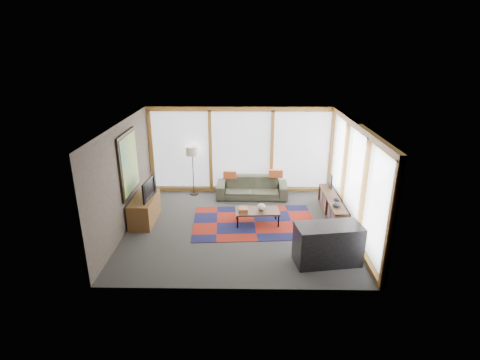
{
  "coord_description": "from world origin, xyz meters",
  "views": [
    {
      "loc": [
        0.14,
        -8.34,
        4.3
      ],
      "look_at": [
        0.0,
        0.4,
        1.1
      ],
      "focal_mm": 28.0,
      "sensor_mm": 36.0,
      "label": 1
    }
  ],
  "objects_px": {
    "bookshelf": "(333,207)",
    "bar_counter": "(328,244)",
    "television": "(146,189)",
    "coffee_table": "(257,217)",
    "tv_console": "(145,209)",
    "floor_lamp": "(193,171)",
    "sofa": "(252,187)"
  },
  "relations": [
    {
      "from": "sofa",
      "to": "coffee_table",
      "type": "distance_m",
      "value": 1.76
    },
    {
      "from": "floor_lamp",
      "to": "tv_console",
      "type": "bearing_deg",
      "value": -118.75
    },
    {
      "from": "sofa",
      "to": "tv_console",
      "type": "bearing_deg",
      "value": -148.2
    },
    {
      "from": "tv_console",
      "to": "bar_counter",
      "type": "bearing_deg",
      "value": -23.58
    },
    {
      "from": "sofa",
      "to": "tv_console",
      "type": "distance_m",
      "value": 3.21
    },
    {
      "from": "sofa",
      "to": "bar_counter",
      "type": "height_order",
      "value": "bar_counter"
    },
    {
      "from": "television",
      "to": "coffee_table",
      "type": "bearing_deg",
      "value": -86.42
    },
    {
      "from": "bookshelf",
      "to": "television",
      "type": "bearing_deg",
      "value": -175.46
    },
    {
      "from": "tv_console",
      "to": "floor_lamp",
      "type": "bearing_deg",
      "value": 61.25
    },
    {
      "from": "television",
      "to": "floor_lamp",
      "type": "bearing_deg",
      "value": -20.96
    },
    {
      "from": "coffee_table",
      "to": "bookshelf",
      "type": "height_order",
      "value": "bookshelf"
    },
    {
      "from": "bookshelf",
      "to": "bar_counter",
      "type": "xyz_separation_m",
      "value": [
        -0.59,
        -2.22,
        0.16
      ]
    },
    {
      "from": "sofa",
      "to": "television",
      "type": "distance_m",
      "value": 3.2
    },
    {
      "from": "sofa",
      "to": "bar_counter",
      "type": "distance_m",
      "value": 3.82
    },
    {
      "from": "sofa",
      "to": "bar_counter",
      "type": "xyz_separation_m",
      "value": [
        1.51,
        -3.5,
        0.12
      ]
    },
    {
      "from": "floor_lamp",
      "to": "television",
      "type": "height_order",
      "value": "floor_lamp"
    },
    {
      "from": "coffee_table",
      "to": "bookshelf",
      "type": "bearing_deg",
      "value": 13.36
    },
    {
      "from": "sofa",
      "to": "floor_lamp",
      "type": "bearing_deg",
      "value": 174.72
    },
    {
      "from": "floor_lamp",
      "to": "television",
      "type": "relative_size",
      "value": 1.7
    },
    {
      "from": "floor_lamp",
      "to": "tv_console",
      "type": "height_order",
      "value": "floor_lamp"
    },
    {
      "from": "bookshelf",
      "to": "tv_console",
      "type": "distance_m",
      "value": 4.87
    },
    {
      "from": "bookshelf",
      "to": "television",
      "type": "xyz_separation_m",
      "value": [
        -4.78,
        -0.38,
        0.64
      ]
    },
    {
      "from": "sofa",
      "to": "coffee_table",
      "type": "bearing_deg",
      "value": -85.36
    },
    {
      "from": "bookshelf",
      "to": "television",
      "type": "relative_size",
      "value": 2.37
    },
    {
      "from": "tv_console",
      "to": "bar_counter",
      "type": "xyz_separation_m",
      "value": [
        4.27,
        -1.86,
        0.1
      ]
    },
    {
      "from": "sofa",
      "to": "television",
      "type": "relative_size",
      "value": 2.37
    },
    {
      "from": "floor_lamp",
      "to": "coffee_table",
      "type": "relative_size",
      "value": 1.37
    },
    {
      "from": "floor_lamp",
      "to": "bar_counter",
      "type": "xyz_separation_m",
      "value": [
        3.26,
        -3.7,
        -0.32
      ]
    },
    {
      "from": "floor_lamp",
      "to": "television",
      "type": "distance_m",
      "value": 2.08
    },
    {
      "from": "sofa",
      "to": "television",
      "type": "xyz_separation_m",
      "value": [
        -2.68,
        -1.66,
        0.59
      ]
    },
    {
      "from": "tv_console",
      "to": "television",
      "type": "height_order",
      "value": "television"
    },
    {
      "from": "sofa",
      "to": "coffee_table",
      "type": "height_order",
      "value": "sofa"
    }
  ]
}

